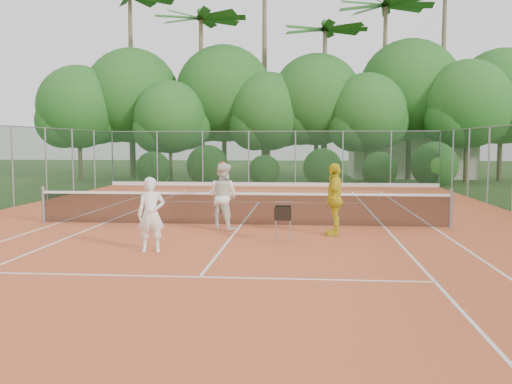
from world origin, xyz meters
TOP-DOWN VIEW (x-y plane):
  - ground at (0.00, 0.00)m, footprint 120.00×120.00m
  - clay_court at (0.00, 0.00)m, footprint 18.00×36.00m
  - club_building at (9.00, 24.00)m, footprint 8.00×5.00m
  - tennis_net at (0.00, 0.00)m, footprint 11.97×0.10m
  - player_white at (-1.51, -4.11)m, footprint 0.66×0.50m
  - player_center_grp at (-0.40, -0.83)m, footprint 1.10×1.00m
  - player_yellow at (2.62, -1.51)m, footprint 0.55×1.13m
  - ball_hopper at (1.33, -2.73)m, footprint 0.38×0.38m
  - stray_ball_a at (-0.73, 11.30)m, footprint 0.07×0.07m
  - stray_ball_b at (-2.04, 13.40)m, footprint 0.07×0.07m
  - stray_ball_c at (5.29, 9.62)m, footprint 0.07×0.07m
  - court_markings at (0.00, 0.00)m, footprint 11.03×23.83m
  - fence_back at (0.00, 15.00)m, footprint 18.07×0.07m
  - tropical_treeline at (1.43, 20.22)m, footprint 32.10×8.49m

SIDE VIEW (x-z plane):
  - ground at x=0.00m, z-range 0.00..0.00m
  - clay_court at x=0.00m, z-range 0.00..0.02m
  - court_markings at x=0.00m, z-range 0.02..0.03m
  - stray_ball_a at x=-0.73m, z-range 0.02..0.09m
  - stray_ball_b at x=-2.04m, z-range 0.02..0.09m
  - stray_ball_c at x=5.29m, z-range 0.02..0.09m
  - tennis_net at x=0.00m, z-range -0.02..1.08m
  - ball_hopper at x=1.33m, z-range 0.28..1.15m
  - player_white at x=-1.51m, z-range 0.02..1.67m
  - player_center_grp at x=-0.40m, z-range 0.01..1.88m
  - player_yellow at x=2.62m, z-range 0.02..1.89m
  - club_building at x=9.00m, z-range 0.00..3.00m
  - fence_back at x=0.00m, z-range 0.02..3.02m
  - tropical_treeline at x=1.43m, z-range -2.40..12.63m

